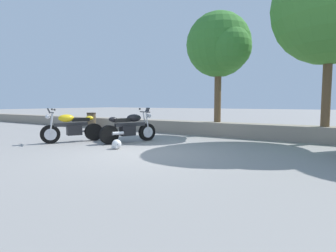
{
  "coord_description": "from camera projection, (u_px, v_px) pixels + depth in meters",
  "views": [
    {
      "loc": [
        4.39,
        -5.61,
        1.33
      ],
      "look_at": [
        0.08,
        1.2,
        0.65
      ],
      "focal_mm": 28.66,
      "sensor_mm": 36.0,
      "label": 1
    }
  ],
  "objects": [
    {
      "name": "trash_bin",
      "position": [
        91.0,
        121.0,
        13.65
      ],
      "size": [
        0.46,
        0.46,
        0.86
      ],
      "color": "brown",
      "rests_on": "ground"
    },
    {
      "name": "stone_wall",
      "position": [
        212.0,
        129.0,
        11.19
      ],
      "size": [
        36.0,
        0.8,
        0.55
      ],
      "primitive_type": "cube",
      "color": "gray",
      "rests_on": "ground"
    },
    {
      "name": "ground_plane",
      "position": [
        142.0,
        153.0,
        7.17
      ],
      "size": [
        120.0,
        120.0,
        0.0
      ],
      "primitive_type": "plane",
      "color": "gray"
    },
    {
      "name": "leafy_tree_far_left",
      "position": [
        221.0,
        46.0,
        10.86
      ],
      "size": [
        2.77,
        2.64,
        4.5
      ],
      "color": "brown",
      "rests_on": "stone_wall"
    },
    {
      "name": "motorcycle_yellow_near_left",
      "position": [
        72.0,
        128.0,
        9.21
      ],
      "size": [
        1.14,
        1.91,
        1.18
      ],
      "color": "black",
      "rests_on": "ground"
    },
    {
      "name": "rider_helmet",
      "position": [
        116.0,
        144.0,
        7.84
      ],
      "size": [
        0.28,
        0.28,
        0.28
      ],
      "color": "silver",
      "rests_on": "ground"
    },
    {
      "name": "motorcycle_black_centre",
      "position": [
        130.0,
        128.0,
        9.15
      ],
      "size": [
        1.03,
        1.97,
        1.18
      ],
      "color": "black",
      "rests_on": "ground"
    }
  ]
}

